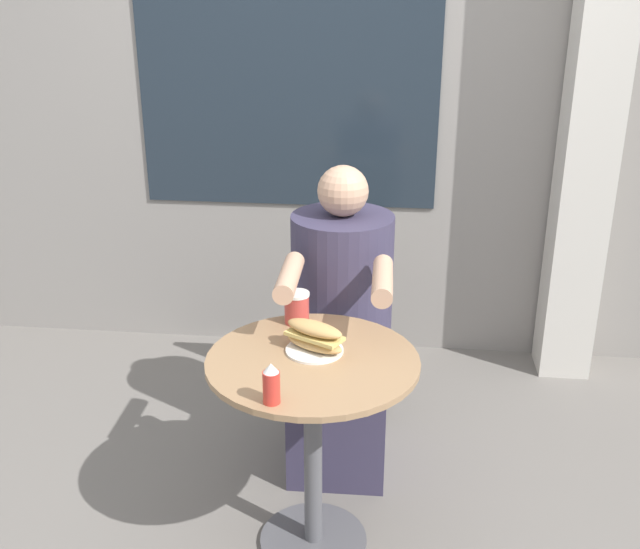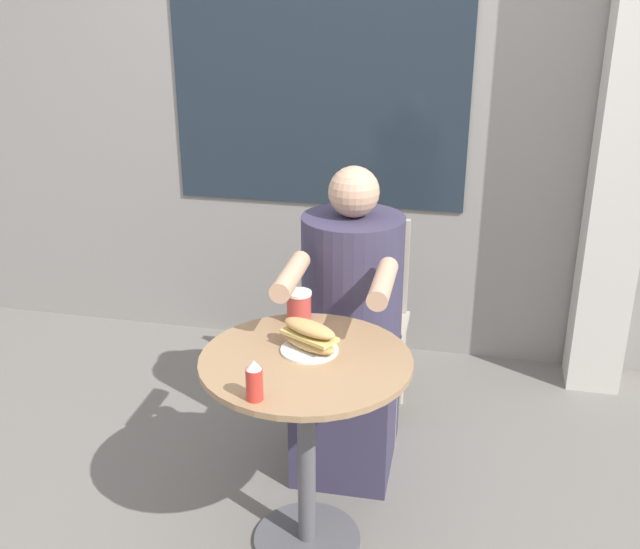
% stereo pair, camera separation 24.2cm
% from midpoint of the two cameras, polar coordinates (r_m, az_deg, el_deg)
% --- Properties ---
extents(ground_plane, '(8.00, 8.00, 0.00)m').
position_cam_midpoint_polar(ground_plane, '(2.73, 1.71, -19.70)').
color(ground_plane, slate).
extents(storefront_wall, '(8.00, 0.09, 2.80)m').
position_cam_midpoint_polar(storefront_wall, '(3.60, 6.78, 15.16)').
color(storefront_wall, gray).
rests_on(storefront_wall, ground_plane).
extents(lattice_pillar, '(0.23, 0.23, 2.40)m').
position_cam_midpoint_polar(lattice_pillar, '(3.50, 24.23, 9.92)').
color(lattice_pillar, beige).
rests_on(lattice_pillar, ground_plane).
extents(cafe_table, '(0.67, 0.67, 0.71)m').
position_cam_midpoint_polar(cafe_table, '(2.42, 1.85, -10.48)').
color(cafe_table, '#997551').
rests_on(cafe_table, ground_plane).
extents(diner_chair, '(0.39, 0.39, 0.87)m').
position_cam_midpoint_polar(diner_chair, '(3.19, 5.56, -2.12)').
color(diner_chair, '#ADA393').
rests_on(diner_chair, ground_plane).
extents(seated_diner, '(0.39, 0.69, 1.18)m').
position_cam_midpoint_polar(seated_diner, '(2.88, 4.69, -5.17)').
color(seated_diner, '#38334C').
rests_on(seated_diner, ground_plane).
extents(sandwich_on_plate, '(0.21, 0.18, 0.10)m').
position_cam_midpoint_polar(sandwich_on_plate, '(2.34, 2.23, -4.93)').
color(sandwich_on_plate, white).
rests_on(sandwich_on_plate, cafe_table).
extents(drink_cup, '(0.09, 0.09, 0.11)m').
position_cam_midpoint_polar(drink_cup, '(2.53, 1.11, -2.52)').
color(drink_cup, '#B73D38').
rests_on(drink_cup, cafe_table).
extents(condiment_bottle, '(0.05, 0.05, 0.12)m').
position_cam_midpoint_polar(condiment_bottle, '(2.08, -1.70, -8.18)').
color(condiment_bottle, red).
rests_on(condiment_bottle, cafe_table).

